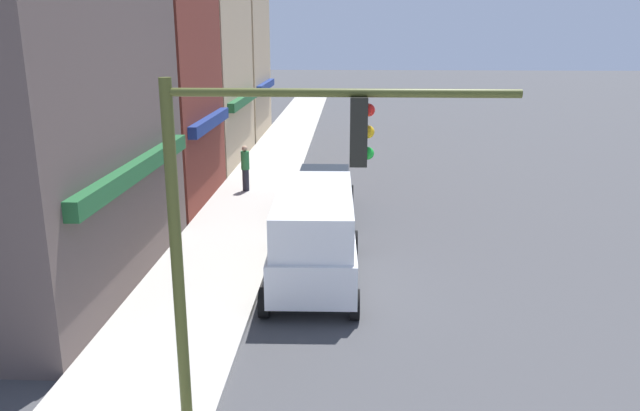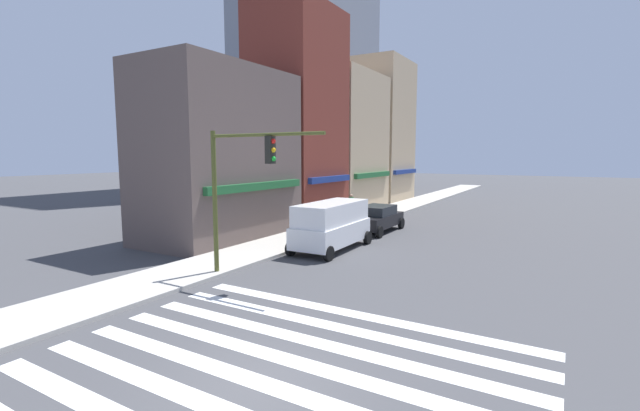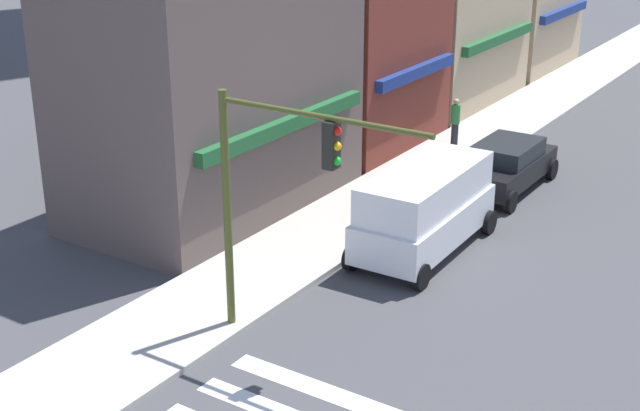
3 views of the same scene
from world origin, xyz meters
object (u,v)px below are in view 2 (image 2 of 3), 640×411
Objects in this scene: traffic_signal at (239,177)px; sedan_black at (377,218)px; van_white at (332,224)px; pedestrian_green_top at (351,206)px.

traffic_signal is 1.26× the size of sedan_black.
van_white reaches higher than pedestrian_green_top.
traffic_signal reaches higher than pedestrian_green_top.
sedan_black is (11.90, -0.49, -3.00)m from traffic_signal.
van_white is at bearing -4.52° from traffic_signal.
sedan_black is at bearing 174.36° from pedestrian_green_top.
traffic_signal is 1.10× the size of van_white.
pedestrian_green_top is (8.60, 3.15, -0.21)m from van_white.
pedestrian_green_top is at bearing 10.22° from traffic_signal.
van_white is (6.17, -0.49, -2.55)m from traffic_signal.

